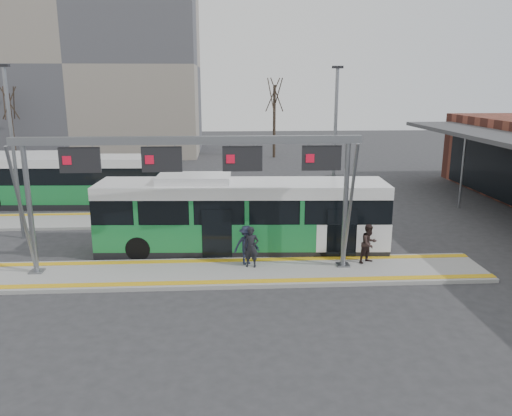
{
  "coord_description": "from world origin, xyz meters",
  "views": [
    {
      "loc": [
        0.91,
        -18.29,
        7.25
      ],
      "look_at": [
        2.17,
        3.0,
        1.9
      ],
      "focal_mm": 35.0,
      "sensor_mm": 36.0,
      "label": 1
    }
  ],
  "objects_px": {
    "gantry": "(193,165)",
    "passenger_c": "(246,245)",
    "hero_bus": "(242,217)",
    "passenger_a": "(251,247)",
    "passenger_b": "(369,244)"
  },
  "relations": [
    {
      "from": "hero_bus",
      "to": "passenger_b",
      "type": "distance_m",
      "value": 5.58
    },
    {
      "from": "passenger_b",
      "to": "passenger_c",
      "type": "bearing_deg",
      "value": 148.22
    },
    {
      "from": "gantry",
      "to": "hero_bus",
      "type": "xyz_separation_m",
      "value": [
        1.87,
        2.57,
        -2.73
      ]
    },
    {
      "from": "passenger_a",
      "to": "passenger_c",
      "type": "xyz_separation_m",
      "value": [
        -0.18,
        0.32,
        -0.01
      ]
    },
    {
      "from": "passenger_b",
      "to": "passenger_c",
      "type": "height_order",
      "value": "passenger_b"
    },
    {
      "from": "hero_bus",
      "to": "passenger_b",
      "type": "xyz_separation_m",
      "value": [
        5.08,
        -2.22,
        -0.61
      ]
    },
    {
      "from": "hero_bus",
      "to": "passenger_a",
      "type": "height_order",
      "value": "hero_bus"
    },
    {
      "from": "gantry",
      "to": "passenger_c",
      "type": "xyz_separation_m",
      "value": [
        2.0,
        0.46,
        -3.35
      ]
    },
    {
      "from": "passenger_b",
      "to": "passenger_c",
      "type": "relative_size",
      "value": 1.0
    },
    {
      "from": "hero_bus",
      "to": "passenger_a",
      "type": "xyz_separation_m",
      "value": [
        0.31,
        -2.42,
        -0.6
      ]
    },
    {
      "from": "passenger_b",
      "to": "passenger_c",
      "type": "distance_m",
      "value": 4.96
    },
    {
      "from": "hero_bus",
      "to": "passenger_c",
      "type": "height_order",
      "value": "hero_bus"
    },
    {
      "from": "gantry",
      "to": "passenger_c",
      "type": "relative_size",
      "value": 8.12
    },
    {
      "from": "passenger_a",
      "to": "passenger_b",
      "type": "relative_size",
      "value": 1.01
    },
    {
      "from": "hero_bus",
      "to": "passenger_a",
      "type": "bearing_deg",
      "value": -79.92
    }
  ]
}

